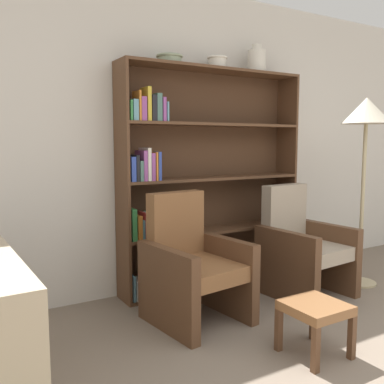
{
  "coord_description": "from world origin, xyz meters",
  "views": [
    {
      "loc": [
        -2.35,
        -0.64,
        1.35
      ],
      "look_at": [
        -0.58,
        2.36,
        0.95
      ],
      "focal_mm": 40.0,
      "sensor_mm": 36.0,
      "label": 1
    }
  ],
  "objects_px": {
    "vase_tall": "(257,61)",
    "bowl_copper": "(217,62)",
    "bowl_stoneware": "(169,59)",
    "armchair_leather": "(193,267)",
    "floor_lamp": "(366,121)",
    "armchair_cushioned": "(302,248)",
    "footstool": "(315,313)",
    "bookshelf": "(197,184)"
  },
  "relations": [
    {
      "from": "bookshelf",
      "to": "armchair_cushioned",
      "type": "distance_m",
      "value": 1.11
    },
    {
      "from": "vase_tall",
      "to": "armchair_cushioned",
      "type": "distance_m",
      "value": 1.83
    },
    {
      "from": "armchair_cushioned",
      "to": "bowl_stoneware",
      "type": "bearing_deg",
      "value": -35.16
    },
    {
      "from": "armchair_leather",
      "to": "floor_lamp",
      "type": "xyz_separation_m",
      "value": [
        1.81,
        -0.11,
        1.15
      ]
    },
    {
      "from": "bowl_stoneware",
      "to": "vase_tall",
      "type": "height_order",
      "value": "vase_tall"
    },
    {
      "from": "bowl_stoneware",
      "to": "bowl_copper",
      "type": "height_order",
      "value": "bowl_copper"
    },
    {
      "from": "bookshelf",
      "to": "vase_tall",
      "type": "bearing_deg",
      "value": -2.0
    },
    {
      "from": "bookshelf",
      "to": "armchair_leather",
      "type": "distance_m",
      "value": 0.94
    },
    {
      "from": "bowl_stoneware",
      "to": "armchair_leather",
      "type": "relative_size",
      "value": 0.24
    },
    {
      "from": "bowl_copper",
      "to": "armchair_leather",
      "type": "relative_size",
      "value": 0.19
    },
    {
      "from": "armchair_leather",
      "to": "armchair_cushioned",
      "type": "xyz_separation_m",
      "value": [
        1.14,
        0.0,
        0.0
      ]
    },
    {
      "from": "bookshelf",
      "to": "bowl_copper",
      "type": "xyz_separation_m",
      "value": [
        0.2,
        -0.02,
        1.11
      ]
    },
    {
      "from": "footstool",
      "to": "armchair_cushioned",
      "type": "bearing_deg",
      "value": 49.24
    },
    {
      "from": "footstool",
      "to": "bowl_copper",
      "type": "bearing_deg",
      "value": 80.98
    },
    {
      "from": "armchair_leather",
      "to": "footstool",
      "type": "height_order",
      "value": "armchair_leather"
    },
    {
      "from": "armchair_cushioned",
      "to": "footstool",
      "type": "bearing_deg",
      "value": 44.31
    },
    {
      "from": "armchair_leather",
      "to": "footstool",
      "type": "bearing_deg",
      "value": 106.07
    },
    {
      "from": "armchair_leather",
      "to": "floor_lamp",
      "type": "distance_m",
      "value": 2.15
    },
    {
      "from": "vase_tall",
      "to": "floor_lamp",
      "type": "xyz_separation_m",
      "value": [
        0.74,
        -0.7,
        -0.58
      ]
    },
    {
      "from": "vase_tall",
      "to": "bowl_copper",
      "type": "bearing_deg",
      "value": 180.0
    },
    {
      "from": "bowl_copper",
      "to": "armchair_cushioned",
      "type": "xyz_separation_m",
      "value": [
        0.53,
        -0.6,
        -1.68
      ]
    },
    {
      "from": "armchair_cushioned",
      "to": "footstool",
      "type": "height_order",
      "value": "armchair_cushioned"
    },
    {
      "from": "bowl_stoneware",
      "to": "armchair_leather",
      "type": "height_order",
      "value": "bowl_stoneware"
    },
    {
      "from": "armchair_leather",
      "to": "bowl_stoneware",
      "type": "bearing_deg",
      "value": -108.72
    },
    {
      "from": "floor_lamp",
      "to": "bookshelf",
      "type": "bearing_deg",
      "value": 152.51
    },
    {
      "from": "armchair_cushioned",
      "to": "armchair_leather",
      "type": "bearing_deg",
      "value": -4.92
    },
    {
      "from": "bowl_stoneware",
      "to": "floor_lamp",
      "type": "distance_m",
      "value": 1.9
    },
    {
      "from": "bowl_copper",
      "to": "vase_tall",
      "type": "xyz_separation_m",
      "value": [
        0.46,
        0.0,
        0.05
      ]
    },
    {
      "from": "bookshelf",
      "to": "armchair_leather",
      "type": "height_order",
      "value": "bookshelf"
    },
    {
      "from": "bowl_copper",
      "to": "floor_lamp",
      "type": "height_order",
      "value": "bowl_copper"
    },
    {
      "from": "bowl_stoneware",
      "to": "vase_tall",
      "type": "bearing_deg",
      "value": 0.0
    },
    {
      "from": "bowl_copper",
      "to": "footstool",
      "type": "bearing_deg",
      "value": -99.02
    },
    {
      "from": "bowl_copper",
      "to": "armchair_leather",
      "type": "distance_m",
      "value": 1.88
    },
    {
      "from": "bowl_stoneware",
      "to": "armchair_cushioned",
      "type": "xyz_separation_m",
      "value": [
        1.02,
        -0.6,
        -1.66
      ]
    },
    {
      "from": "floor_lamp",
      "to": "vase_tall",
      "type": "bearing_deg",
      "value": 136.41
    },
    {
      "from": "bowl_stoneware",
      "to": "bowl_copper",
      "type": "relative_size",
      "value": 1.24
    },
    {
      "from": "bowl_stoneware",
      "to": "bowl_copper",
      "type": "xyz_separation_m",
      "value": [
        0.49,
        0.0,
        0.02
      ]
    },
    {
      "from": "vase_tall",
      "to": "footstool",
      "type": "xyz_separation_m",
      "value": [
        -0.69,
        -1.48,
        -1.86
      ]
    },
    {
      "from": "bookshelf",
      "to": "floor_lamp",
      "type": "xyz_separation_m",
      "value": [
        1.39,
        -0.72,
        0.58
      ]
    },
    {
      "from": "armchair_leather",
      "to": "floor_lamp",
      "type": "height_order",
      "value": "floor_lamp"
    },
    {
      "from": "bowl_copper",
      "to": "armchair_leather",
      "type": "height_order",
      "value": "bowl_copper"
    },
    {
      "from": "armchair_cushioned",
      "to": "footstool",
      "type": "xyz_separation_m",
      "value": [
        -0.77,
        -0.89,
        -0.13
      ]
    }
  ]
}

